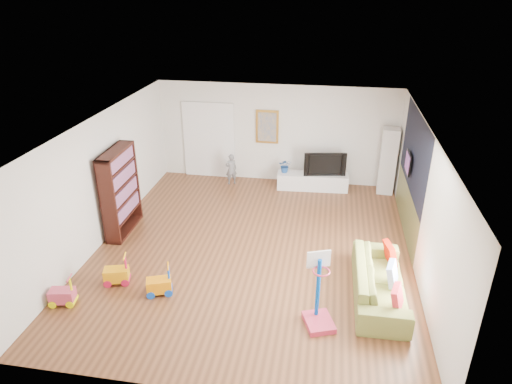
% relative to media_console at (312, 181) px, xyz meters
% --- Properties ---
extents(floor, '(6.50, 7.50, 0.00)m').
position_rel_media_console_xyz_m(floor, '(-1.06, -3.29, -0.22)').
color(floor, brown).
rests_on(floor, ground).
extents(ceiling, '(6.50, 7.50, 0.00)m').
position_rel_media_console_xyz_m(ceiling, '(-1.06, -3.29, 2.48)').
color(ceiling, white).
rests_on(ceiling, ground).
extents(wall_back, '(6.50, 0.00, 2.70)m').
position_rel_media_console_xyz_m(wall_back, '(-1.06, 0.46, 1.13)').
color(wall_back, silver).
rests_on(wall_back, ground).
extents(wall_front, '(6.50, 0.00, 2.70)m').
position_rel_media_console_xyz_m(wall_front, '(-1.06, -7.04, 1.13)').
color(wall_front, silver).
rests_on(wall_front, ground).
extents(wall_left, '(0.00, 7.50, 2.70)m').
position_rel_media_console_xyz_m(wall_left, '(-4.31, -3.29, 1.13)').
color(wall_left, silver).
rests_on(wall_left, ground).
extents(wall_right, '(0.00, 7.50, 2.70)m').
position_rel_media_console_xyz_m(wall_right, '(2.19, -3.29, 1.13)').
color(wall_right, white).
rests_on(wall_right, ground).
extents(navy_accent, '(0.01, 3.20, 1.70)m').
position_rel_media_console_xyz_m(navy_accent, '(2.17, -1.89, 1.63)').
color(navy_accent, black).
rests_on(navy_accent, wall_right).
extents(olive_wainscot, '(0.01, 3.20, 1.00)m').
position_rel_media_console_xyz_m(olive_wainscot, '(2.17, -1.89, 0.28)').
color(olive_wainscot, brown).
rests_on(olive_wainscot, wall_right).
extents(doorway, '(1.45, 0.06, 2.10)m').
position_rel_media_console_xyz_m(doorway, '(-2.96, 0.42, 0.83)').
color(doorway, white).
rests_on(doorway, ground).
extents(painting_back, '(0.62, 0.06, 0.92)m').
position_rel_media_console_xyz_m(painting_back, '(-1.31, 0.42, 1.33)').
color(painting_back, gold).
rests_on(painting_back, wall_back).
extents(artwork_right, '(0.04, 0.56, 0.46)m').
position_rel_media_console_xyz_m(artwork_right, '(2.11, -1.69, 1.33)').
color(artwork_right, '#7F3F8C').
rests_on(artwork_right, wall_right).
extents(media_console, '(1.91, 0.58, 0.44)m').
position_rel_media_console_xyz_m(media_console, '(0.00, 0.00, 0.00)').
color(media_console, silver).
rests_on(media_console, ground).
extents(tall_cabinet, '(0.44, 0.44, 1.77)m').
position_rel_media_console_xyz_m(tall_cabinet, '(1.92, 0.12, 0.66)').
color(tall_cabinet, silver).
rests_on(tall_cabinet, ground).
extents(bookshelf, '(0.38, 1.32, 1.92)m').
position_rel_media_console_xyz_m(bookshelf, '(-4.07, -2.96, 0.74)').
color(bookshelf, black).
rests_on(bookshelf, ground).
extents(sofa, '(0.89, 2.24, 0.65)m').
position_rel_media_console_xyz_m(sofa, '(1.43, -4.47, 0.11)').
color(sofa, olive).
rests_on(sofa, ground).
extents(basketball_hoop, '(0.61, 0.67, 1.31)m').
position_rel_media_console_xyz_m(basketball_hoop, '(0.41, -5.39, 0.44)').
color(basketball_hoop, '#C12C49').
rests_on(basketball_hoop, ground).
extents(ride_on_yellow, '(0.51, 0.39, 0.59)m').
position_rel_media_console_xyz_m(ride_on_yellow, '(-3.36, -4.88, 0.08)').
color(ride_on_yellow, '#F19F0C').
rests_on(ride_on_yellow, ground).
extents(ride_on_orange, '(0.51, 0.41, 0.59)m').
position_rel_media_console_xyz_m(ride_on_orange, '(-2.47, -5.05, 0.07)').
color(ride_on_orange, orange).
rests_on(ride_on_orange, ground).
extents(ride_on_pink, '(0.46, 0.33, 0.56)m').
position_rel_media_console_xyz_m(ride_on_pink, '(-4.03, -5.61, 0.06)').
color(ride_on_pink, '#CA425E').
rests_on(ride_on_pink, ground).
extents(child, '(0.38, 0.33, 0.87)m').
position_rel_media_console_xyz_m(child, '(-2.24, -0.04, 0.22)').
color(child, slate).
rests_on(child, ground).
extents(tv, '(1.12, 0.33, 0.64)m').
position_rel_media_console_xyz_m(tv, '(0.29, 0.02, 0.54)').
color(tv, black).
rests_on(tv, media_console).
extents(vase_plant, '(0.35, 0.30, 0.38)m').
position_rel_media_console_xyz_m(vase_plant, '(-0.75, -0.01, 0.41)').
color(vase_plant, navy).
rests_on(vase_plant, media_console).
extents(pillow_left, '(0.20, 0.39, 0.38)m').
position_rel_media_console_xyz_m(pillow_left, '(1.64, -5.14, 0.29)').
color(pillow_left, red).
rests_on(pillow_left, sofa).
extents(pillow_center, '(0.20, 0.41, 0.40)m').
position_rel_media_console_xyz_m(pillow_center, '(1.63, -4.47, 0.29)').
color(pillow_center, silver).
rests_on(pillow_center, sofa).
extents(pillow_right, '(0.20, 0.42, 0.41)m').
position_rel_media_console_xyz_m(pillow_right, '(1.65, -3.80, 0.29)').
color(pillow_right, '#BC1303').
rests_on(pillow_right, sofa).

